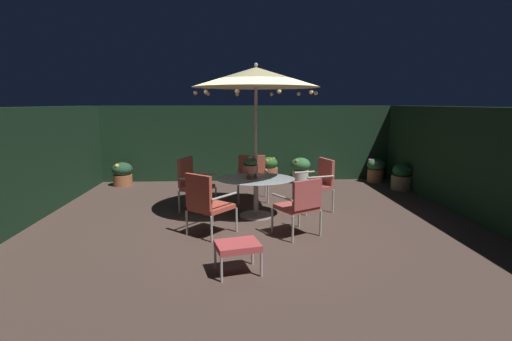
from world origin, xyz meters
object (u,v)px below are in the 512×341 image
at_px(patio_dining_table, 256,186).
at_px(potted_plant_left_far, 402,177).
at_px(patio_chair_south, 252,175).
at_px(potted_plant_front_corner, 269,170).
at_px(patio_chair_southeast, 318,181).
at_px(ottoman_footrest, 238,247).
at_px(potted_plant_right_far, 300,169).
at_px(patio_chair_northeast, 207,201).
at_px(patio_chair_north, 192,181).
at_px(potted_plant_back_right, 122,174).
at_px(patio_chair_east, 300,203).
at_px(potted_plant_left_near, 375,170).
at_px(centerpiece_planter, 250,166).
at_px(patio_umbrella, 256,78).

xyz_separation_m(patio_dining_table, potted_plant_left_far, (3.67, 2.01, -0.25)).
relative_size(patio_chair_south, potted_plant_front_corner, 1.40).
distance_m(patio_chair_southeast, ottoman_footrest, 3.19).
xyz_separation_m(potted_plant_right_far, potted_plant_left_far, (2.33, -0.94, -0.05)).
bearing_deg(patio_chair_northeast, patio_chair_north, 104.45).
height_order(potted_plant_back_right, potted_plant_left_far, potted_plant_left_far).
bearing_deg(patio_chair_south, patio_chair_north, -145.23).
distance_m(patio_chair_north, potted_plant_front_corner, 3.11).
relative_size(ottoman_footrest, potted_plant_back_right, 1.02).
distance_m(patio_chair_north, patio_chair_southeast, 2.45).
distance_m(patio_dining_table, patio_chair_southeast, 1.29).
xyz_separation_m(patio_chair_east, patio_chair_south, (-0.64, 2.41, -0.01)).
distance_m(patio_chair_northeast, potted_plant_left_near, 5.72).
bearing_deg(patio_chair_southeast, centerpiece_planter, -162.00).
relative_size(potted_plant_left_near, potted_plant_back_right, 1.07).
bearing_deg(potted_plant_right_far, potted_plant_left_far, -21.91).
relative_size(patio_chair_north, potted_plant_right_far, 1.55).
distance_m(patio_dining_table, potted_plant_left_near, 4.43).
height_order(patio_chair_north, potted_plant_back_right, patio_chair_north).
height_order(patio_dining_table, potted_plant_back_right, patio_dining_table).
xyz_separation_m(patio_chair_south, potted_plant_back_right, (-3.25, 1.59, -0.23)).
relative_size(patio_chair_northeast, potted_plant_left_near, 1.59).
relative_size(potted_plant_front_corner, potted_plant_left_far, 1.06).
bearing_deg(patio_chair_southeast, patio_chair_north, 177.92).
height_order(patio_dining_table, potted_plant_front_corner, patio_dining_table).
distance_m(patio_umbrella, potted_plant_left_far, 4.73).
bearing_deg(potted_plant_left_near, potted_plant_right_far, 178.62).
distance_m(patio_chair_south, potted_plant_back_right, 3.62).
distance_m(patio_chair_northeast, potted_plant_right_far, 4.51).
bearing_deg(potted_plant_right_far, patio_chair_north, -135.69).
relative_size(patio_chair_northeast, potted_plant_right_far, 1.51).
distance_m(patio_dining_table, potted_plant_right_far, 3.25).
bearing_deg(potted_plant_back_right, patio_chair_northeast, -58.00).
relative_size(patio_chair_north, potted_plant_front_corner, 1.52).
xyz_separation_m(patio_dining_table, patio_chair_south, (-0.01, 1.29, -0.03)).
xyz_separation_m(patio_dining_table, ottoman_footrest, (-0.36, -2.39, -0.23)).
xyz_separation_m(centerpiece_planter, potted_plant_back_right, (-3.15, 2.95, -0.65)).
height_order(patio_umbrella, potted_plant_left_near, patio_umbrella).
bearing_deg(potted_plant_left_far, patio_chair_northeast, -146.30).
bearing_deg(centerpiece_planter, patio_chair_north, 154.48).
height_order(centerpiece_planter, potted_plant_left_near, centerpiece_planter).
xyz_separation_m(patio_chair_north, potted_plant_right_far, (2.55, 2.49, -0.22)).
bearing_deg(patio_chair_north, patio_dining_table, -20.63).
relative_size(centerpiece_planter, potted_plant_right_far, 0.62).
bearing_deg(potted_plant_right_far, potted_plant_left_near, -1.38).
bearing_deg(potted_plant_left_near, potted_plant_back_right, -179.79).
height_order(patio_chair_north, patio_chair_southeast, patio_chair_north).
xyz_separation_m(patio_chair_east, ottoman_footrest, (-1.00, -1.27, -0.21)).
bearing_deg(potted_plant_front_corner, patio_chair_south, -106.79).
height_order(centerpiece_planter, patio_chair_north, centerpiece_planter).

